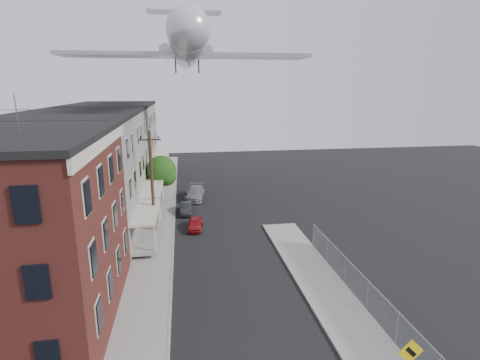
# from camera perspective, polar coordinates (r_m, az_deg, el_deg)

# --- Properties ---
(sidewalk_left) EXTENTS (3.00, 62.00, 0.12)m
(sidewalk_left) POSITION_cam_1_polar(r_m,az_deg,el_deg) (38.64, -12.08, -4.95)
(sidewalk_left) COLOR gray
(sidewalk_left) RESTS_ON ground
(sidewalk_right) EXTENTS (3.00, 26.00, 0.12)m
(sidewalk_right) POSITION_cam_1_polar(r_m,az_deg,el_deg) (23.84, 14.19, -17.66)
(sidewalk_right) COLOR gray
(sidewalk_right) RESTS_ON ground
(curb_left) EXTENTS (0.15, 62.00, 0.14)m
(curb_left) POSITION_cam_1_polar(r_m,az_deg,el_deg) (38.57, -9.93, -4.87)
(curb_left) COLOR gray
(curb_left) RESTS_ON ground
(curb_right) EXTENTS (0.15, 26.00, 0.14)m
(curb_right) POSITION_cam_1_polar(r_m,az_deg,el_deg) (23.35, 10.74, -18.15)
(curb_right) COLOR gray
(curb_right) RESTS_ON ground
(corner_building) EXTENTS (10.31, 12.30, 12.15)m
(corner_building) POSITION_cam_1_polar(r_m,az_deg,el_deg) (22.69, -31.81, -6.81)
(corner_building) COLOR #341110
(corner_building) RESTS_ON ground
(row_house_a) EXTENTS (11.98, 7.00, 10.30)m
(row_house_a) POSITION_cam_1_polar(r_m,az_deg,el_deg) (31.24, -25.19, -0.82)
(row_house_a) COLOR gray
(row_house_a) RESTS_ON ground
(row_house_b) EXTENTS (11.98, 7.00, 10.30)m
(row_house_b) POSITION_cam_1_polar(r_m,az_deg,el_deg) (37.83, -22.33, 1.86)
(row_house_b) COLOR gray
(row_house_b) RESTS_ON ground
(row_house_c) EXTENTS (11.98, 7.00, 10.30)m
(row_house_c) POSITION_cam_1_polar(r_m,az_deg,el_deg) (44.55, -20.32, 3.73)
(row_house_c) COLOR gray
(row_house_c) RESTS_ON ground
(row_house_d) EXTENTS (11.98, 7.00, 10.30)m
(row_house_d) POSITION_cam_1_polar(r_m,az_deg,el_deg) (51.34, -18.84, 5.11)
(row_house_d) COLOR gray
(row_house_d) RESTS_ON ground
(row_house_e) EXTENTS (11.98, 7.00, 10.30)m
(row_house_e) POSITION_cam_1_polar(r_m,az_deg,el_deg) (58.19, -17.70, 6.16)
(row_house_e) COLOR gray
(row_house_e) RESTS_ON ground
(chainlink_fence) EXTENTS (0.06, 18.06, 1.90)m
(chainlink_fence) POSITION_cam_1_polar(r_m,az_deg,el_deg) (23.19, 18.89, -16.29)
(chainlink_fence) COLOR gray
(chainlink_fence) RESTS_ON ground
(warning_sign) EXTENTS (1.10, 0.11, 2.80)m
(warning_sign) POSITION_cam_1_polar(r_m,az_deg,el_deg) (17.81, 24.42, -23.63)
(warning_sign) COLOR #515156
(warning_sign) RESTS_ON ground
(utility_pole) EXTENTS (1.80, 0.26, 9.00)m
(utility_pole) POSITION_cam_1_polar(r_m,az_deg,el_deg) (31.60, -13.24, -0.54)
(utility_pole) COLOR black
(utility_pole) RESTS_ON ground
(street_tree) EXTENTS (3.22, 3.20, 5.20)m
(street_tree) POSITION_cam_1_polar(r_m,az_deg,el_deg) (41.50, -11.73, 1.24)
(street_tree) COLOR black
(street_tree) RESTS_ON ground
(car_near) EXTENTS (1.54, 3.21, 1.06)m
(car_near) POSITION_cam_1_polar(r_m,az_deg,el_deg) (33.88, -6.86, -6.62)
(car_near) COLOR maroon
(car_near) RESTS_ON ground
(car_mid) EXTENTS (1.18, 3.29, 1.08)m
(car_mid) POSITION_cam_1_polar(r_m,az_deg,el_deg) (38.11, -8.25, -4.29)
(car_mid) COLOR black
(car_mid) RESTS_ON ground
(car_far) EXTENTS (2.52, 4.95, 1.38)m
(car_far) POSITION_cam_1_polar(r_m,az_deg,el_deg) (42.85, -6.86, -1.97)
(car_far) COLOR gray
(car_far) RESTS_ON ground
(airplane) EXTENTS (24.70, 28.20, 8.23)m
(airplane) POSITION_cam_1_polar(r_m,az_deg,el_deg) (42.35, -8.14, 19.49)
(airplane) COLOR #BAB9BE
(airplane) RESTS_ON ground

